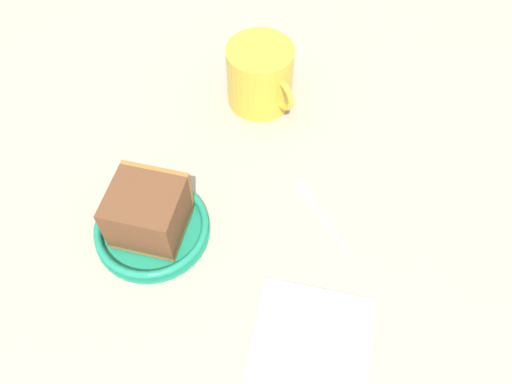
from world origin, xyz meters
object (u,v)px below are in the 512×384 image
Objects in this scene: small_plate at (152,228)px; tea_mug at (260,75)px; teaspoon at (310,198)px; folded_napkin at (312,337)px; cake_slice at (148,211)px.

tea_mug is (25.75, -5.42, 3.82)cm from small_plate.
teaspoon is 0.73× the size of folded_napkin.
cake_slice is (0.27, 0.02, 3.51)cm from small_plate.
small_plate reaches higher than teaspoon.
folded_napkin is at bearing -107.32° from cake_slice.
folded_napkin is (-32.39, -16.71, -4.45)cm from tea_mug.
folded_napkin is (-17.47, -4.92, -0.05)cm from teaspoon.
small_plate is 26.59cm from tea_mug.
tea_mug reaches higher than teaspoon.
cake_slice is 0.96× the size of teaspoon.
tea_mug is (25.48, -5.45, 0.31)cm from cake_slice.
small_plate is 1.51× the size of teaspoon.
small_plate is 3.52cm from cake_slice.
cake_slice is at bearing 167.93° from tea_mug.
small_plate is at bearing 122.18° from teaspoon.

